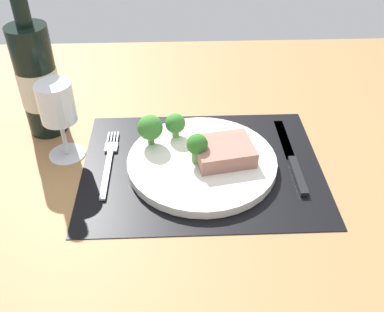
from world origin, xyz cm
name	(u,v)px	position (x,y,z in cm)	size (l,w,h in cm)	color
ground_plane	(202,173)	(0.00, 0.00, -1.50)	(140.00, 110.00, 3.00)	#996D42
placemat	(202,166)	(0.00, 0.00, 0.15)	(43.08, 33.19, 0.30)	black
plate	(202,162)	(0.00, 0.00, 1.10)	(26.90, 26.90, 1.60)	silver
steak	(224,150)	(3.89, 0.28, 3.39)	(10.03, 8.25, 2.98)	#9E6B5B
broccoli_back_left	(175,124)	(-4.66, 7.23, 4.67)	(3.83, 3.83, 4.76)	#6B994C
broccoli_near_fork	(150,128)	(-9.26, 5.02, 5.39)	(4.69, 4.69, 5.90)	#5B8942
broccoli_center	(197,146)	(-0.92, -0.65, 5.26)	(3.75, 3.75, 5.56)	#5B8942
fork	(109,162)	(-16.98, 1.42, 0.55)	(2.40, 19.20, 0.50)	silver
knife	(292,160)	(16.69, 0.53, 0.60)	(1.80, 23.00, 0.80)	black
wine_bottle	(38,80)	(-30.27, 13.25, 11.22)	(7.55, 7.55, 30.26)	black
wine_glass	(57,108)	(-25.11, 4.66, 10.28)	(6.88, 6.88, 14.98)	silver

